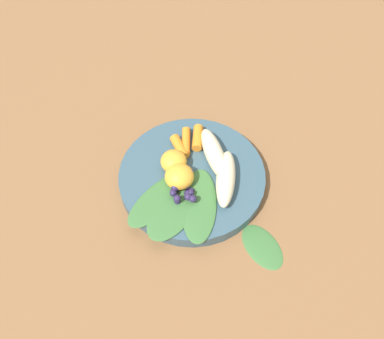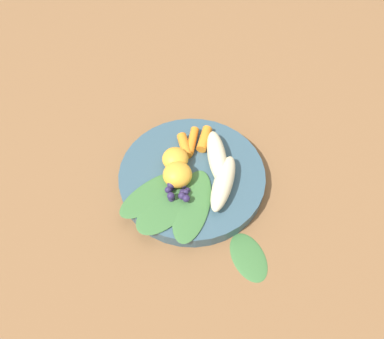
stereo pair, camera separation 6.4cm
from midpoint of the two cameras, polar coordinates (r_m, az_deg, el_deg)
The scene contains 15 objects.
ground_plane at distance 0.67m, azimuth -2.73°, elevation -1.94°, with size 2.40×2.40×0.00m, color brown.
bowl at distance 0.66m, azimuth -2.77°, elevation -1.34°, with size 0.25×0.25×0.03m, color #385666.
banana_peeled_left at distance 0.65m, azimuth 0.56°, elevation 2.30°, with size 0.11×0.03×0.03m, color beige.
banana_peeled_right at distance 0.62m, azimuth 2.30°, elevation -1.38°, with size 0.11×0.03×0.03m, color beige.
orange_segment_near at distance 0.62m, azimuth -4.87°, elevation -1.28°, with size 0.05×0.05×0.04m, color #F4A833.
orange_segment_far at distance 0.65m, azimuth -5.54°, elevation 1.21°, with size 0.05×0.05×0.03m, color #F4A833.
carrot_front at distance 0.68m, azimuth -1.82°, elevation 4.65°, with size 0.02×0.02×0.05m, color orange.
carrot_mid_left at distance 0.68m, azimuth -3.61°, elevation 4.13°, with size 0.02×0.02×0.06m, color orange.
carrot_mid_right at distance 0.67m, azimuth -4.64°, elevation 3.25°, with size 0.02×0.02×0.05m, color orange.
blueberry_pile at distance 0.61m, azimuth -4.28°, elevation -3.99°, with size 0.05×0.04×0.02m.
coconut_shred_patch at distance 0.63m, azimuth -2.67°, elevation -2.92°, with size 0.05×0.05×0.00m, color white.
kale_leaf_left at distance 0.62m, azimuth -8.03°, elevation -4.70°, with size 0.13×0.05×0.01m, color #3D7038.
kale_leaf_right at distance 0.61m, azimuth -6.32°, elevation -6.46°, with size 0.12×0.06×0.01m, color #3D7038.
kale_leaf_rear at distance 0.61m, azimuth -1.91°, elevation -5.53°, with size 0.14×0.06×0.01m, color #3D7038.
kale_leaf_stray at distance 0.61m, azimuth 7.65°, elevation -11.66°, with size 0.08×0.05×0.01m, color #3D7038.
Camera 1 is at (0.13, -0.34, 0.56)m, focal length 35.21 mm.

